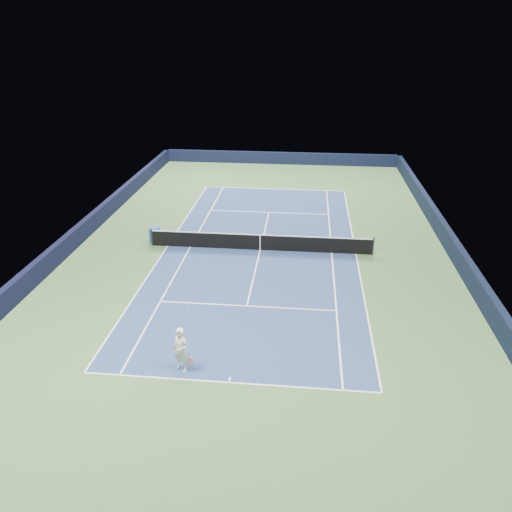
# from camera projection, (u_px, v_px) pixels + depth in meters

# --- Properties ---
(ground) EXTENTS (40.00, 40.00, 0.00)m
(ground) POSITION_uv_depth(u_px,v_px,m) (260.00, 250.00, 28.89)
(ground) COLOR #3B5D32
(ground) RESTS_ON ground
(wall_far) EXTENTS (22.00, 0.35, 1.10)m
(wall_far) POSITION_uv_depth(u_px,v_px,m) (280.00, 158.00, 46.55)
(wall_far) COLOR black
(wall_far) RESTS_ON ground
(wall_right) EXTENTS (0.35, 40.00, 1.10)m
(wall_right) POSITION_uv_depth(u_px,v_px,m) (454.00, 249.00, 27.65)
(wall_right) COLOR black
(wall_right) RESTS_ON ground
(wall_left) EXTENTS (0.35, 40.00, 1.10)m
(wall_left) POSITION_uv_depth(u_px,v_px,m) (79.00, 234.00, 29.68)
(wall_left) COLOR black
(wall_left) RESTS_ON ground
(court_surface) EXTENTS (10.97, 23.77, 0.01)m
(court_surface) POSITION_uv_depth(u_px,v_px,m) (260.00, 250.00, 28.89)
(court_surface) COLOR navy
(court_surface) RESTS_ON ground
(baseline_far) EXTENTS (10.97, 0.08, 0.00)m
(baseline_far) POSITION_uv_depth(u_px,v_px,m) (274.00, 189.00, 39.61)
(baseline_far) COLOR white
(baseline_far) RESTS_ON ground
(baseline_near) EXTENTS (10.97, 0.08, 0.00)m
(baseline_near) POSITION_uv_depth(u_px,v_px,m) (229.00, 382.00, 18.17)
(baseline_near) COLOR white
(baseline_near) RESTS_ON ground
(sideline_doubles_right) EXTENTS (0.08, 23.77, 0.00)m
(sideline_doubles_right) POSITION_uv_depth(u_px,v_px,m) (356.00, 254.00, 28.38)
(sideline_doubles_right) COLOR white
(sideline_doubles_right) RESTS_ON ground
(sideline_doubles_left) EXTENTS (0.08, 23.77, 0.00)m
(sideline_doubles_left) POSITION_uv_depth(u_px,v_px,m) (168.00, 246.00, 29.40)
(sideline_doubles_left) COLOR white
(sideline_doubles_left) RESTS_ON ground
(sideline_singles_right) EXTENTS (0.08, 23.77, 0.00)m
(sideline_singles_right) POSITION_uv_depth(u_px,v_px,m) (332.00, 253.00, 28.50)
(sideline_singles_right) COLOR white
(sideline_singles_right) RESTS_ON ground
(sideline_singles_left) EXTENTS (0.08, 23.77, 0.00)m
(sideline_singles_left) POSITION_uv_depth(u_px,v_px,m) (190.00, 247.00, 29.28)
(sideline_singles_left) COLOR white
(sideline_singles_left) RESTS_ON ground
(service_line_far) EXTENTS (8.23, 0.08, 0.00)m
(service_line_far) POSITION_uv_depth(u_px,v_px,m) (269.00, 212.00, 34.66)
(service_line_far) COLOR white
(service_line_far) RESTS_ON ground
(service_line_near) EXTENTS (8.23, 0.08, 0.00)m
(service_line_near) POSITION_uv_depth(u_px,v_px,m) (247.00, 306.00, 23.12)
(service_line_near) COLOR white
(service_line_near) RESTS_ON ground
(center_service_line) EXTENTS (0.08, 12.80, 0.00)m
(center_service_line) POSITION_uv_depth(u_px,v_px,m) (260.00, 250.00, 28.89)
(center_service_line) COLOR white
(center_service_line) RESTS_ON ground
(center_mark_far) EXTENTS (0.08, 0.30, 0.00)m
(center_mark_far) POSITION_uv_depth(u_px,v_px,m) (274.00, 189.00, 39.48)
(center_mark_far) COLOR white
(center_mark_far) RESTS_ON ground
(center_mark_near) EXTENTS (0.08, 0.30, 0.00)m
(center_mark_near) POSITION_uv_depth(u_px,v_px,m) (230.00, 380.00, 18.30)
(center_mark_near) COLOR white
(center_mark_near) RESTS_ON ground
(tennis_net) EXTENTS (12.90, 0.10, 1.07)m
(tennis_net) POSITION_uv_depth(u_px,v_px,m) (260.00, 242.00, 28.68)
(tennis_net) COLOR black
(tennis_net) RESTS_ON ground
(sponsor_cube) EXTENTS (0.61, 0.56, 0.91)m
(sponsor_cube) POSITION_uv_depth(u_px,v_px,m) (155.00, 235.00, 29.78)
(sponsor_cube) COLOR #1D4BAE
(sponsor_cube) RESTS_ON ground
(tennis_player) EXTENTS (0.87, 1.37, 2.16)m
(tennis_player) POSITION_uv_depth(u_px,v_px,m) (181.00, 350.00, 18.47)
(tennis_player) COLOR white
(tennis_player) RESTS_ON ground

